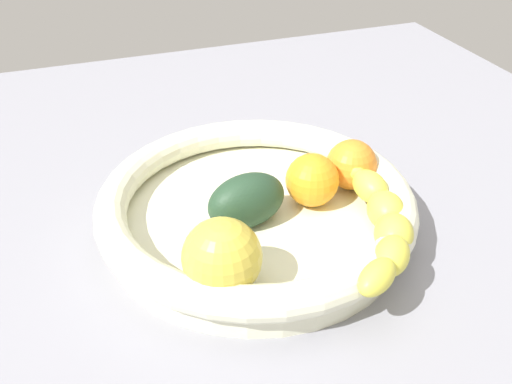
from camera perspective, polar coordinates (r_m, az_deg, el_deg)
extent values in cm
cube|color=gray|center=(67.81, 0.00, -4.68)|extent=(120.00, 120.00, 3.00)
cylinder|color=beige|center=(66.22, 0.00, -2.93)|extent=(33.35, 33.35, 2.17)
torus|color=beige|center=(64.54, 0.00, -0.89)|extent=(35.85, 35.85, 3.58)
ellipsoid|color=#DED645|center=(53.44, 11.92, -8.25)|extent=(5.11, 5.86, 2.80)
ellipsoid|color=#DED645|center=(56.82, 13.31, -6.16)|extent=(6.10, 5.99, 3.40)
ellipsoid|color=#DED645|center=(60.37, 13.52, -4.08)|extent=(6.42, 5.91, 4.01)
ellipsoid|color=#DED645|center=(63.56, 12.77, -1.80)|extent=(5.86, 4.96, 4.01)
ellipsoid|color=#DED645|center=(66.23, 11.24, 0.55)|extent=(5.37, 3.74, 3.40)
ellipsoid|color=#DED645|center=(68.51, 9.06, 2.52)|extent=(5.79, 4.35, 2.80)
sphere|color=orange|center=(69.67, 9.45, 2.70)|extent=(6.08, 6.08, 6.08)
sphere|color=orange|center=(66.29, 5.48, 1.33)|extent=(6.19, 6.19, 6.19)
ellipsoid|color=#24402A|center=(62.90, -0.94, -0.88)|extent=(7.07, 9.99, 6.20)
sphere|color=gold|center=(53.83, -3.40, -6.47)|extent=(7.63, 7.63, 7.63)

